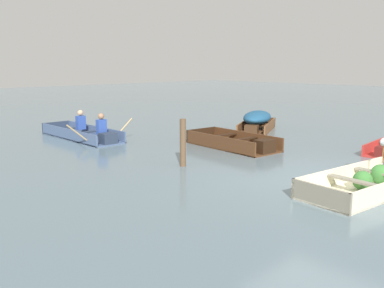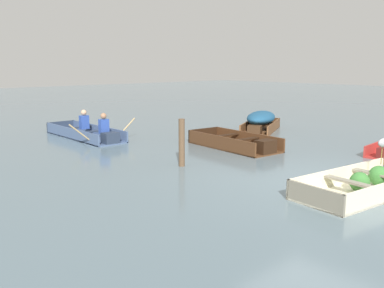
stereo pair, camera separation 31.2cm
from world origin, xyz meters
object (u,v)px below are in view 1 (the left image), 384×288
(rowboat_slate_blue_with_crew, at_px, (85,133))
(skiff_wooden_brown_far_moored, at_px, (257,120))
(dinghy_cream_foreground, at_px, (372,182))
(skiff_dark_varnish_near_moored, at_px, (236,143))
(mooring_post, at_px, (183,143))

(rowboat_slate_blue_with_crew, bearing_deg, skiff_wooden_brown_far_moored, -27.79)
(dinghy_cream_foreground, relative_size, skiff_dark_varnish_near_moored, 1.08)
(skiff_dark_varnish_near_moored, xyz_separation_m, mooring_post, (-2.60, -0.55, 0.43))
(skiff_wooden_brown_far_moored, bearing_deg, dinghy_cream_foreground, -125.86)
(skiff_wooden_brown_far_moored, height_order, mooring_post, mooring_post)
(dinghy_cream_foreground, distance_m, mooring_post, 4.16)
(skiff_wooden_brown_far_moored, xyz_separation_m, rowboat_slate_blue_with_crew, (-5.36, 2.83, -0.22))
(dinghy_cream_foreground, height_order, mooring_post, mooring_post)
(skiff_dark_varnish_near_moored, relative_size, mooring_post, 2.59)
(skiff_wooden_brown_far_moored, relative_size, rowboat_slate_blue_with_crew, 0.74)
(skiff_wooden_brown_far_moored, height_order, rowboat_slate_blue_with_crew, rowboat_slate_blue_with_crew)
(dinghy_cream_foreground, bearing_deg, rowboat_slate_blue_with_crew, 96.34)
(dinghy_cream_foreground, xyz_separation_m, rowboat_slate_blue_with_crew, (-0.99, 8.88, 0.03))
(skiff_wooden_brown_far_moored, bearing_deg, rowboat_slate_blue_with_crew, 152.21)
(skiff_dark_varnish_near_moored, bearing_deg, rowboat_slate_blue_with_crew, 117.76)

